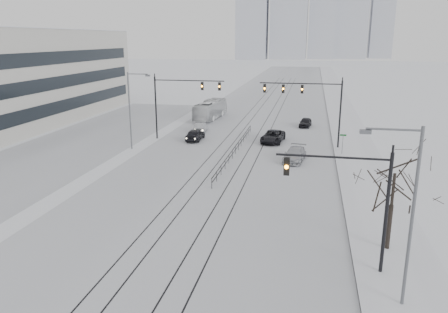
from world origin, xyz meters
TOP-DOWN VIEW (x-y plane):
  - ground at (0.00, 0.00)m, footprint 500.00×500.00m
  - road at (0.00, 60.00)m, footprint 22.00×260.00m
  - sidewalk_east at (13.50, 60.00)m, footprint 5.00×260.00m
  - curb at (11.05, 60.00)m, footprint 0.10×260.00m
  - parking_strip at (-20.00, 35.00)m, footprint 14.00×60.00m
  - tram_rails at (-0.00, 40.00)m, footprint 5.30×180.00m
  - skyline at (5.02, 273.63)m, footprint 96.00×48.00m
  - traffic_mast_near at (10.79, 6.00)m, footprint 6.10×0.37m
  - traffic_mast_ne at (8.15, 34.99)m, footprint 9.60×0.37m
  - traffic_mast_nw at (-8.52, 36.00)m, footprint 9.10×0.37m
  - street_light_east at (12.70, 3.00)m, footprint 2.73×0.25m
  - street_light_west at (-12.20, 30.00)m, footprint 2.73×0.25m
  - bare_tree at (13.20, 9.00)m, footprint 4.40×4.40m
  - median_fence at (0.00, 30.00)m, footprint 0.06×24.00m
  - street_sign at (11.80, 32.00)m, footprint 0.70×0.06m
  - sedan_sb_inner at (-6.29, 35.86)m, footprint 1.80×4.40m
  - sedan_sb_outer at (-6.86, 40.98)m, footprint 1.90×4.29m
  - sedan_nb_front at (3.61, 36.76)m, footprint 3.02×5.53m
  - sedan_nb_right at (6.67, 28.47)m, footprint 2.64×5.11m
  - sedan_nb_far at (7.41, 47.71)m, footprint 2.01×4.02m
  - box_truck at (-7.87, 51.36)m, footprint 3.46×10.75m

SIDE VIEW (x-z plane):
  - ground at x=0.00m, z-range 0.00..0.00m
  - road at x=0.00m, z-range 0.00..0.02m
  - parking_strip at x=-20.00m, z-range 0.00..0.03m
  - tram_rails at x=0.00m, z-range 0.02..0.03m
  - curb at x=11.05m, z-range 0.00..0.12m
  - sidewalk_east at x=13.50m, z-range 0.00..0.16m
  - median_fence at x=0.00m, z-range 0.03..1.03m
  - sedan_nb_far at x=7.41m, z-range 0.00..1.31m
  - sedan_sb_outer at x=-6.86m, z-range 0.00..1.37m
  - sedan_nb_right at x=6.67m, z-range 0.00..1.42m
  - sedan_nb_front at x=3.61m, z-range 0.00..1.47m
  - sedan_sb_inner at x=-6.29m, z-range 0.00..1.49m
  - box_truck at x=-7.87m, z-range 0.00..2.94m
  - street_sign at x=11.80m, z-range 0.41..2.81m
  - bare_tree at x=13.20m, z-range 1.44..7.54m
  - traffic_mast_near at x=10.79m, z-range 1.06..8.06m
  - street_light_east at x=12.70m, z-range 0.71..9.71m
  - street_light_west at x=-12.20m, z-range 0.71..9.71m
  - traffic_mast_nw at x=-8.52m, z-range 1.57..9.57m
  - traffic_mast_ne at x=8.15m, z-range 1.76..9.76m
  - skyline at x=5.02m, z-range -5.35..66.65m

